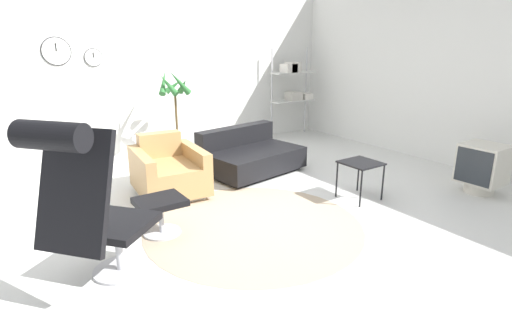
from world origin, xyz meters
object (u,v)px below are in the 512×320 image
object	(u,v)px
ottoman	(160,208)
crt_television	(482,167)
couch_low	(250,156)
shelf_unit	(294,83)
potted_plant	(176,114)
side_table	(361,166)
lounge_chair	(87,196)
armchair_red	(169,173)

from	to	relation	value
ottoman	crt_television	xyz separation A→B (m)	(3.66, -1.15, 0.07)
couch_low	shelf_unit	xyz separation A→B (m)	(1.94, 1.41, 0.82)
crt_television	potted_plant	size ratio (longest dim) A/B	0.43
side_table	crt_television	world-z (taller)	crt_television
lounge_chair	ottoman	bearing A→B (deg)	90.00
side_table	shelf_unit	world-z (taller)	shelf_unit
lounge_chair	shelf_unit	distance (m)	5.49
armchair_red	couch_low	size ratio (longest dim) A/B	0.67
ottoman	side_table	xyz separation A→B (m)	(2.28, -0.45, 0.14)
lounge_chair	armchair_red	distance (m)	2.08
couch_low	armchair_red	bearing A→B (deg)	-1.78
lounge_chair	armchair_red	bearing A→B (deg)	102.30
potted_plant	couch_low	bearing A→B (deg)	-61.15
couch_low	crt_television	distance (m)	2.97
lounge_chair	crt_television	size ratio (longest dim) A/B	2.19
ottoman	shelf_unit	distance (m)	4.58
ottoman	potted_plant	size ratio (longest dim) A/B	0.32
shelf_unit	crt_television	bearing A→B (deg)	-90.78
couch_low	potted_plant	world-z (taller)	potted_plant
lounge_chair	crt_television	distance (m)	4.46
armchair_red	potted_plant	xyz separation A→B (m)	(0.67, 1.30, 0.47)
lounge_chair	ottoman	size ratio (longest dim) A/B	2.97
armchair_red	side_table	world-z (taller)	armchair_red
ottoman	potted_plant	xyz separation A→B (m)	(1.16, 2.27, 0.47)
potted_plant	ottoman	bearing A→B (deg)	-117.00
lounge_chair	couch_low	bearing A→B (deg)	84.88
ottoman	couch_low	world-z (taller)	couch_low
lounge_chair	shelf_unit	xyz separation A→B (m)	(4.46, 3.19, 0.28)
shelf_unit	couch_low	bearing A→B (deg)	-143.97
crt_television	shelf_unit	world-z (taller)	shelf_unit
lounge_chair	couch_low	world-z (taller)	lounge_chair
potted_plant	lounge_chair	bearing A→B (deg)	-123.25
ottoman	shelf_unit	bearing A→B (deg)	34.51
side_table	shelf_unit	xyz separation A→B (m)	(1.44, 3.01, 0.64)
lounge_chair	potted_plant	xyz separation A→B (m)	(1.90, 2.90, -0.03)
lounge_chair	side_table	bearing A→B (deg)	53.14
ottoman	shelf_unit	xyz separation A→B (m)	(3.72, 2.55, 0.78)
crt_television	shelf_unit	size ratio (longest dim) A/B	0.36
lounge_chair	armchair_red	xyz separation A→B (m)	(1.23, 1.60, -0.49)
armchair_red	crt_television	size ratio (longest dim) A/B	1.60
armchair_red	side_table	distance (m)	2.30
ottoman	couch_low	size ratio (longest dim) A/B	0.31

